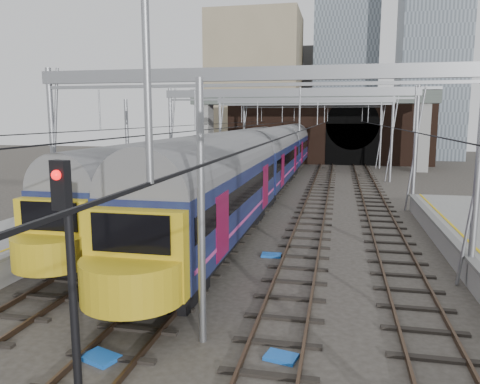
# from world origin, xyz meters

# --- Properties ---
(ground) EXTENTS (160.00, 160.00, 0.00)m
(ground) POSITION_xyz_m (0.00, 0.00, 0.00)
(ground) COLOR #38332D
(ground) RESTS_ON ground
(tracks) EXTENTS (14.40, 80.00, 0.22)m
(tracks) POSITION_xyz_m (0.00, 15.00, 0.02)
(tracks) COLOR #4C3828
(tracks) RESTS_ON ground
(overhead_line) EXTENTS (16.80, 80.00, 8.00)m
(overhead_line) POSITION_xyz_m (0.00, 21.49, 6.57)
(overhead_line) COLOR gray
(overhead_line) RESTS_ON ground
(retaining_wall) EXTENTS (28.00, 2.75, 9.00)m
(retaining_wall) POSITION_xyz_m (1.40, 51.93, 4.33)
(retaining_wall) COLOR #311E16
(retaining_wall) RESTS_ON ground
(overbridge) EXTENTS (28.00, 3.00, 9.25)m
(overbridge) POSITION_xyz_m (0.00, 46.00, 7.27)
(overbridge) COLOR gray
(overbridge) RESTS_ON ground
(city_skyline) EXTENTS (37.50, 27.50, 60.00)m
(city_skyline) POSITION_xyz_m (2.73, 70.48, 17.09)
(city_skyline) COLOR tan
(city_skyline) RESTS_ON ground
(train_main) EXTENTS (3.08, 71.24, 5.21)m
(train_main) POSITION_xyz_m (-2.00, 37.63, 2.66)
(train_main) COLOR black
(train_main) RESTS_ON ground
(train_second) EXTENTS (2.81, 48.67, 4.83)m
(train_second) POSITION_xyz_m (-6.00, 28.59, 2.49)
(train_second) COLOR black
(train_second) RESTS_ON ground
(signal_near_centre) EXTENTS (0.40, 0.48, 5.23)m
(signal_near_centre) POSITION_xyz_m (-1.61, -1.56, 3.27)
(signal_near_centre) COLOR black
(signal_near_centre) RESTS_ON ground
(equip_cover_a) EXTENTS (1.06, 0.90, 0.11)m
(equip_cover_a) POSITION_xyz_m (-2.24, 0.51, 0.05)
(equip_cover_a) COLOR blue
(equip_cover_a) RESTS_ON ground
(equip_cover_b) EXTENTS (0.86, 0.62, 0.10)m
(equip_cover_b) POSITION_xyz_m (0.71, 10.16, 0.05)
(equip_cover_b) COLOR blue
(equip_cover_b) RESTS_ON ground
(equip_cover_c) EXTENTS (0.90, 0.73, 0.09)m
(equip_cover_c) POSITION_xyz_m (2.20, 1.50, 0.05)
(equip_cover_c) COLOR blue
(equip_cover_c) RESTS_ON ground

